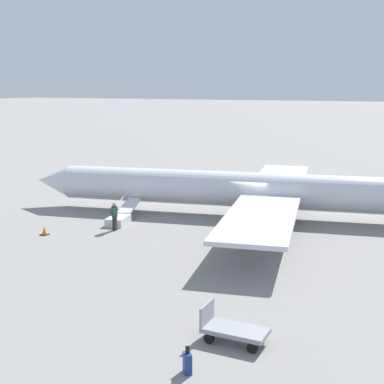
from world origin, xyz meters
The scene contains 7 objects.
ground_plane centered at (0.00, 0.00, 0.00)m, with size 600.00×600.00×0.00m, color gray.
airplane_main centered at (-0.89, -0.20, 1.83)m, with size 31.81×24.81×6.14m.
boarding_stairs centered at (6.92, 5.39, 0.36)m, with size 1.90×4.14×1.58m.
passenger centered at (6.18, 7.10, 1.00)m, with size 0.40×0.56×1.74m.
luggage_cart centered at (-5.74, 17.19, 0.46)m, with size 2.23×1.16×1.22m.
suitcase centered at (-5.33, 19.67, 0.33)m, with size 0.40×0.42×0.88m.
traffic_cone_near_stairs centered at (9.28, 9.78, 0.22)m, with size 0.44×0.44×0.49m.
Camera 1 is at (-12.21, 32.86, 8.55)m, focal length 50.00 mm.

